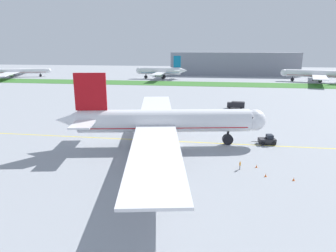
{
  "coord_description": "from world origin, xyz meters",
  "views": [
    {
      "loc": [
        7.73,
        -64.5,
        21.59
      ],
      "look_at": [
        -2.67,
        3.37,
        3.56
      ],
      "focal_mm": 31.97,
      "sensor_mm": 36.0,
      "label": 1
    }
  ],
  "objects_px": {
    "traffic_cone_port_wing": "(266,175)",
    "service_truck_baggage_loader": "(236,105)",
    "airliner_foreground": "(162,121)",
    "parked_airliner_far_left": "(16,71)",
    "pushback_tug": "(267,140)",
    "ground_crew_wingwalker_port": "(240,164)",
    "traffic_cone_starboard_wing": "(294,179)",
    "traffic_cone_near_nose": "(256,166)",
    "parked_airliner_far_right": "(317,74)",
    "parked_airliner_far_centre": "(161,71)"
  },
  "relations": [
    {
      "from": "ground_crew_wingwalker_port",
      "to": "parked_airliner_far_left",
      "type": "xyz_separation_m",
      "value": [
        -154.02,
        156.52,
        3.3
      ]
    },
    {
      "from": "traffic_cone_near_nose",
      "to": "traffic_cone_port_wing",
      "type": "bearing_deg",
      "value": -75.35
    },
    {
      "from": "traffic_cone_starboard_wing",
      "to": "parked_airliner_far_right",
      "type": "height_order",
      "value": "parked_airliner_far_right"
    },
    {
      "from": "service_truck_baggage_loader",
      "to": "parked_airliner_far_right",
      "type": "relative_size",
      "value": 0.09
    },
    {
      "from": "ground_crew_wingwalker_port",
      "to": "parked_airliner_far_left",
      "type": "distance_m",
      "value": 219.62
    },
    {
      "from": "traffic_cone_starboard_wing",
      "to": "service_truck_baggage_loader",
      "type": "bearing_deg",
      "value": 95.25
    },
    {
      "from": "ground_crew_wingwalker_port",
      "to": "traffic_cone_starboard_wing",
      "type": "height_order",
      "value": "ground_crew_wingwalker_port"
    },
    {
      "from": "ground_crew_wingwalker_port",
      "to": "service_truck_baggage_loader",
      "type": "xyz_separation_m",
      "value": [
        2.97,
        57.51,
        0.46
      ]
    },
    {
      "from": "parked_airliner_far_right",
      "to": "traffic_cone_starboard_wing",
      "type": "bearing_deg",
      "value": -108.09
    },
    {
      "from": "pushback_tug",
      "to": "traffic_cone_near_nose",
      "type": "height_order",
      "value": "pushback_tug"
    },
    {
      "from": "pushback_tug",
      "to": "ground_crew_wingwalker_port",
      "type": "distance_m",
      "value": 17.88
    },
    {
      "from": "airliner_foreground",
      "to": "ground_crew_wingwalker_port",
      "type": "height_order",
      "value": "airliner_foreground"
    },
    {
      "from": "traffic_cone_port_wing",
      "to": "service_truck_baggage_loader",
      "type": "relative_size",
      "value": 0.09
    },
    {
      "from": "airliner_foreground",
      "to": "pushback_tug",
      "type": "distance_m",
      "value": 24.85
    },
    {
      "from": "parked_airliner_far_centre",
      "to": "parked_airliner_far_right",
      "type": "xyz_separation_m",
      "value": [
        102.74,
        -5.94,
        -0.2
      ]
    },
    {
      "from": "traffic_cone_near_nose",
      "to": "traffic_cone_starboard_wing",
      "type": "relative_size",
      "value": 1.0
    },
    {
      "from": "airliner_foreground",
      "to": "parked_airliner_far_right",
      "type": "distance_m",
      "value": 161.6
    },
    {
      "from": "pushback_tug",
      "to": "parked_airliner_far_centre",
      "type": "xyz_separation_m",
      "value": [
        -50.16,
        143.71,
        4.43
      ]
    },
    {
      "from": "airliner_foreground",
      "to": "traffic_cone_port_wing",
      "type": "bearing_deg",
      "value": -34.55
    },
    {
      "from": "ground_crew_wingwalker_port",
      "to": "traffic_cone_port_wing",
      "type": "distance_m",
      "value": 4.94
    },
    {
      "from": "pushback_tug",
      "to": "traffic_cone_port_wing",
      "type": "height_order",
      "value": "pushback_tug"
    },
    {
      "from": "traffic_cone_port_wing",
      "to": "service_truck_baggage_loader",
      "type": "xyz_separation_m",
      "value": [
        -1.21,
        60.06,
        1.14
      ]
    },
    {
      "from": "parked_airliner_far_right",
      "to": "pushback_tug",
      "type": "bearing_deg",
      "value": -110.89
    },
    {
      "from": "traffic_cone_port_wing",
      "to": "parked_airliner_far_left",
      "type": "height_order",
      "value": "parked_airliner_far_left"
    },
    {
      "from": "airliner_foreground",
      "to": "parked_airliner_far_left",
      "type": "bearing_deg",
      "value": 133.51
    },
    {
      "from": "parked_airliner_far_left",
      "to": "parked_airliner_far_right",
      "type": "relative_size",
      "value": 1.15
    },
    {
      "from": "pushback_tug",
      "to": "parked_airliner_far_right",
      "type": "distance_m",
      "value": 147.53
    },
    {
      "from": "ground_crew_wingwalker_port",
      "to": "parked_airliner_far_centre",
      "type": "distance_m",
      "value": 165.63
    },
    {
      "from": "service_truck_baggage_loader",
      "to": "parked_airliner_far_left",
      "type": "height_order",
      "value": "parked_airliner_far_left"
    },
    {
      "from": "traffic_cone_near_nose",
      "to": "parked_airliner_far_centre",
      "type": "relative_size",
      "value": 0.01
    },
    {
      "from": "traffic_cone_starboard_wing",
      "to": "parked_airliner_far_right",
      "type": "bearing_deg",
      "value": 71.91
    },
    {
      "from": "airliner_foreground",
      "to": "traffic_cone_port_wing",
      "type": "distance_m",
      "value": 25.73
    },
    {
      "from": "pushback_tug",
      "to": "parked_airliner_far_left",
      "type": "relative_size",
      "value": 0.07
    },
    {
      "from": "pushback_tug",
      "to": "traffic_cone_starboard_wing",
      "type": "distance_m",
      "value": 19.76
    },
    {
      "from": "service_truck_baggage_loader",
      "to": "parked_airliner_far_right",
      "type": "distance_m",
      "value": 112.19
    },
    {
      "from": "airliner_foreground",
      "to": "parked_airliner_far_right",
      "type": "xyz_separation_m",
      "value": [
        76.59,
        142.29,
        -0.32
      ]
    },
    {
      "from": "airliner_foreground",
      "to": "parked_airliner_far_left",
      "type": "relative_size",
      "value": 0.93
    },
    {
      "from": "traffic_cone_starboard_wing",
      "to": "parked_airliner_far_centre",
      "type": "bearing_deg",
      "value": 107.42
    },
    {
      "from": "traffic_cone_starboard_wing",
      "to": "parked_airliner_far_right",
      "type": "relative_size",
      "value": 0.01
    },
    {
      "from": "traffic_cone_port_wing",
      "to": "traffic_cone_starboard_wing",
      "type": "height_order",
      "value": "same"
    },
    {
      "from": "traffic_cone_starboard_wing",
      "to": "parked_airliner_far_centre",
      "type": "distance_m",
      "value": 171.36
    },
    {
      "from": "traffic_cone_near_nose",
      "to": "parked_airliner_far_left",
      "type": "distance_m",
      "value": 220.84
    },
    {
      "from": "traffic_cone_starboard_wing",
      "to": "parked_airliner_far_left",
      "type": "height_order",
      "value": "parked_airliner_far_left"
    },
    {
      "from": "parked_airliner_far_right",
      "to": "airliner_foreground",
      "type": "bearing_deg",
      "value": -118.29
    },
    {
      "from": "parked_airliner_far_centre",
      "to": "parked_airliner_far_left",
      "type": "bearing_deg",
      "value": -178.23
    },
    {
      "from": "traffic_cone_near_nose",
      "to": "service_truck_baggage_loader",
      "type": "relative_size",
      "value": 0.09
    },
    {
      "from": "ground_crew_wingwalker_port",
      "to": "traffic_cone_port_wing",
      "type": "relative_size",
      "value": 2.74
    },
    {
      "from": "traffic_cone_port_wing",
      "to": "airliner_foreground",
      "type": "bearing_deg",
      "value": 145.45
    },
    {
      "from": "ground_crew_wingwalker_port",
      "to": "traffic_cone_starboard_wing",
      "type": "relative_size",
      "value": 2.74
    },
    {
      "from": "pushback_tug",
      "to": "ground_crew_wingwalker_port",
      "type": "height_order",
      "value": "pushback_tug"
    }
  ]
}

